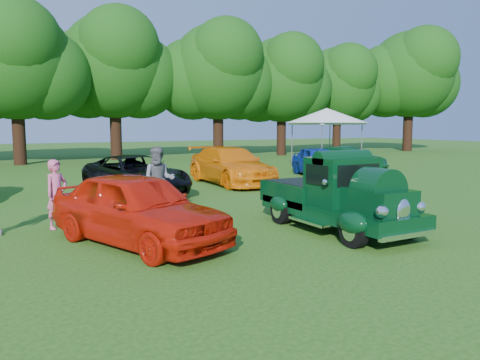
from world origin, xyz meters
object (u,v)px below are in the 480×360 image
spectator_grey (159,180)px  back_car_orange (231,166)px  spectator_pink (57,194)px  red_convertible (138,208)px  hero_pickup (336,198)px  back_car_black (135,175)px  back_car_blue (319,161)px  back_car_green (346,160)px  canopy_tent (327,116)px

spectator_grey → back_car_orange: bearing=69.8°
spectator_pink → red_convertible: bearing=-97.3°
hero_pickup → back_car_black: 8.17m
hero_pickup → spectator_grey: bearing=125.0°
spectator_pink → spectator_grey: (2.81, 0.88, 0.10)m
back_car_blue → back_car_green: size_ratio=1.04×
back_car_orange → back_car_green: 7.54m
canopy_tent → back_car_black: bearing=-158.5°
hero_pickup → red_convertible: size_ratio=1.00×
back_car_blue → spectator_grey: bearing=-134.4°
red_convertible → back_car_blue: red_convertible is taller
back_car_blue → back_car_black: bearing=-152.9°
back_car_black → spectator_grey: (-0.37, -3.64, 0.23)m
hero_pickup → back_car_orange: size_ratio=0.83×
back_car_orange → spectator_pink: bearing=-142.6°
hero_pickup → back_car_green: 13.75m
back_car_black → back_car_orange: size_ratio=0.94×
back_car_green → spectator_grey: spectator_grey is taller
back_car_black → canopy_tent: canopy_tent is taller
hero_pickup → back_car_orange: (1.82, 8.83, 0.02)m
back_car_blue → back_car_green: 2.51m
back_car_blue → spectator_grey: size_ratio=2.27×
red_convertible → spectator_grey: spectator_grey is taller
back_car_orange → spectator_grey: bearing=-134.2°
back_car_orange → spectator_pink: 9.37m
back_car_blue → red_convertible: bearing=-125.8°
hero_pickup → canopy_tent: (9.92, 12.68, 2.21)m
hero_pickup → back_car_green: size_ratio=1.09×
back_car_orange → spectator_grey: spectator_grey is taller
spectator_pink → spectator_grey: 2.94m
back_car_orange → back_car_blue: back_car_orange is taller
red_convertible → back_car_black: (1.92, 6.88, -0.06)m
red_convertible → back_car_green: red_convertible is taller
red_convertible → canopy_tent: (14.37, 11.80, 2.20)m
spectator_grey → back_car_black: bearing=109.1°
hero_pickup → back_car_black: hero_pickup is taller
spectator_pink → hero_pickup: bearing=-64.9°
back_car_green → spectator_grey: bearing=-170.3°
back_car_black → spectator_grey: size_ratio=2.71×
spectator_pink → back_car_black: bearing=19.7°
back_car_orange → back_car_blue: 5.06m
back_car_orange → spectator_pink: size_ratio=3.21×
back_car_black → back_car_green: back_car_black is taller
spectator_grey → hero_pickup: bearing=-30.2°
back_car_black → back_car_blue: back_car_blue is taller
back_car_orange → canopy_tent: 9.23m
red_convertible → canopy_tent: bearing=18.5°
back_car_orange → spectator_pink: (-7.52, -5.58, 0.06)m
red_convertible → back_car_orange: back_car_orange is taller
back_car_green → spectator_grey: (-12.13, -6.04, 0.26)m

